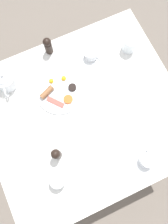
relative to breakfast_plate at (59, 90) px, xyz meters
name	(u,v)px	position (x,y,z in m)	size (l,w,h in m)	color
ground_plane	(84,132)	(-0.18, -0.07, -0.74)	(8.00, 8.00, 0.00)	#70665B
table	(84,115)	(-0.18, -0.07, -0.08)	(1.00, 1.11, 0.73)	white
breakfast_plate	(59,90)	(0.00, 0.00, 0.00)	(0.28, 0.28, 0.04)	white
teapot_near	(5,80)	(0.17, 0.25, 0.04)	(0.20, 0.13, 0.12)	white
teacup_with_saucer_left	(91,55)	(0.12, -0.26, 0.02)	(0.15, 0.15, 0.06)	white
teacup_with_saucer_right	(147,160)	(-0.55, -0.27, 0.02)	(0.15, 0.15, 0.06)	white
water_glass_tall	(58,180)	(-0.45, 0.19, 0.03)	(0.08, 0.08, 0.09)	white
water_glass_short	(130,44)	(0.08, -0.49, 0.04)	(0.08, 0.08, 0.09)	white
pepper_grinder	(56,154)	(-0.33, 0.15, 0.06)	(0.05, 0.05, 0.12)	black
salt_grinder	(48,45)	(0.26, -0.05, 0.06)	(0.05, 0.05, 0.12)	black
napkin_folded	(132,117)	(-0.31, -0.31, -0.01)	(0.09, 0.13, 0.01)	white
fork_by_plate	(10,139)	(-0.14, 0.36, -0.01)	(0.15, 0.08, 0.00)	silver
knife_by_plate	(96,149)	(-0.39, -0.05, -0.01)	(0.16, 0.14, 0.00)	silver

